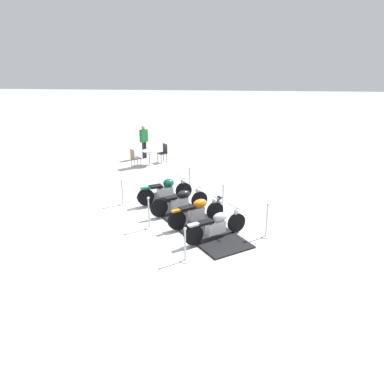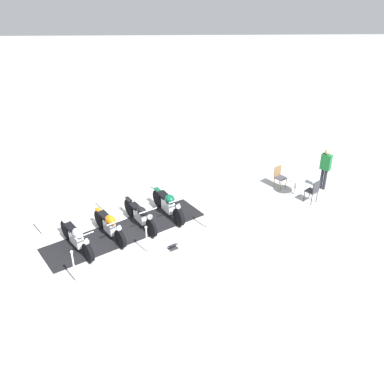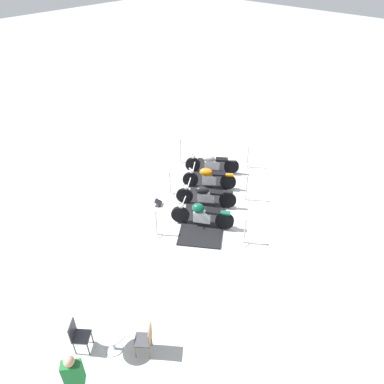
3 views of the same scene
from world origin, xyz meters
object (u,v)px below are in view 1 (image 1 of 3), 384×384
object	(u,v)px
stanchion_right_mid	(223,203)
bystander_person	(144,139)
stanchion_right_front	(266,225)
cafe_chair_across_table	(135,157)
stanchion_left_front	(185,250)
motorcycle_forest	(166,190)
motorcycle_chrome	(217,225)
cafe_chair_near_table	(163,152)
info_placard	(218,200)
stanchion_left_mid	(149,217)
motorcycle_copper	(197,211)
motorcycle_black	(181,200)
stanchion_right_rear	(190,184)
stanchion_left_rear	(123,197)
cafe_table	(149,154)

from	to	relation	value
stanchion_right_mid	bystander_person	distance (m)	8.08
stanchion_right_front	cafe_chair_across_table	xyz separation A→B (m)	(-5.67, 7.13, 0.13)
stanchion_right_front	stanchion_left_front	world-z (taller)	stanchion_right_front
stanchion_right_front	motorcycle_forest	bearing A→B (deg)	143.21
motorcycle_chrome	cafe_chair_near_table	size ratio (longest dim) A/B	1.98
motorcycle_forest	stanchion_left_front	xyz separation A→B (m)	(1.11, -4.30, -0.15)
stanchion_right_front	info_placard	distance (m)	3.25
stanchion_left_mid	info_placard	size ratio (longest dim) A/B	2.98
motorcycle_copper	cafe_chair_near_table	bearing A→B (deg)	71.00
motorcycle_forest	stanchion_right_mid	xyz separation A→B (m)	(2.18, -0.64, -0.18)
motorcycle_black	stanchion_right_rear	bearing A→B (deg)	53.73
stanchion_left_front	motorcycle_black	bearing A→B (deg)	97.49
stanchion_right_rear	stanchion_left_mid	bearing A→B (deg)	-106.26
motorcycle_chrome	stanchion_right_mid	size ratio (longest dim) A/B	1.85
motorcycle_black	stanchion_left_front	bearing A→B (deg)	-115.26
stanchion_left_rear	stanchion_right_rear	distance (m)	2.94
stanchion_left_mid	info_placard	world-z (taller)	stanchion_left_mid
stanchion_right_mid	stanchion_left_mid	size ratio (longest dim) A/B	0.91
bystander_person	motorcycle_chrome	bearing A→B (deg)	-25.83
motorcycle_black	stanchion_left_front	size ratio (longest dim) A/B	1.86
motorcycle_black	cafe_chair_across_table	distance (m)	6.12
motorcycle_forest	stanchion_right_rear	distance (m)	1.60
motorcycle_copper	bystander_person	distance (m)	8.84
motorcycle_copper	cafe_table	distance (m)	7.47
motorcycle_black	info_placard	size ratio (longest dim) A/B	5.18
cafe_chair_near_table	cafe_chair_across_table	xyz separation A→B (m)	(-1.28, -1.04, -0.02)
cafe_table	cafe_chair_near_table	distance (m)	0.83
motorcycle_black	cafe_chair_across_table	bearing A→B (deg)	84.50
stanchion_right_rear	cafe_table	xyz separation A→B (m)	(-2.30, 3.63, 0.25)
stanchion_left_mid	cafe_table	xyz separation A→B (m)	(-1.23, 7.29, 0.16)
stanchion_right_rear	stanchion_right_mid	world-z (taller)	stanchion_right_mid
motorcycle_chrome	motorcycle_forest	size ratio (longest dim) A/B	0.96
motorcycle_forest	cafe_chair_across_table	distance (m)	4.96
stanchion_right_rear	bystander_person	world-z (taller)	bystander_person
stanchion_left_rear	stanchion_left_front	distance (m)	4.86
motorcycle_chrome	cafe_chair_near_table	bearing A→B (deg)	72.04
stanchion_right_front	stanchion_left_front	size ratio (longest dim) A/B	1.10
stanchion_left_mid	cafe_chair_across_table	xyz separation A→B (m)	(-1.88, 6.78, 0.13)
stanchion_left_rear	bystander_person	size ratio (longest dim) A/B	0.58
motorcycle_forest	cafe_table	xyz separation A→B (m)	(-1.49, 4.99, 0.05)
motorcycle_black	cafe_chair_near_table	xyz separation A→B (m)	(-1.52, 6.48, 0.06)
stanchion_left_mid	cafe_chair_across_table	bearing A→B (deg)	105.48
motorcycle_forest	stanchion_right_rear	xyz separation A→B (m)	(0.81, 1.37, -0.20)
motorcycle_copper	stanchion_right_rear	bearing A→B (deg)	63.46
stanchion_right_front	cafe_table	size ratio (longest dim) A/B	1.54
motorcycle_chrome	stanchion_right_rear	world-z (taller)	stanchion_right_rear
stanchion_right_front	cafe_table	distance (m)	9.15
cafe_chair_near_table	stanchion_left_mid	bearing A→B (deg)	54.80
motorcycle_forest	stanchion_right_front	distance (m)	4.43
motorcycle_forest	info_placard	distance (m)	2.05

